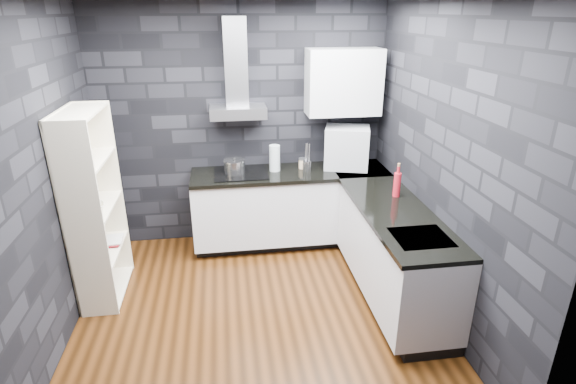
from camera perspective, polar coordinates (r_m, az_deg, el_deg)
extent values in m
plane|color=#44220C|center=(4.26, -3.92, -15.14)|extent=(3.20, 3.20, 0.00)
cube|color=black|center=(5.16, -5.80, 8.28)|extent=(3.20, 0.05, 2.70)
cube|color=black|center=(2.16, -1.24, -12.59)|extent=(3.20, 0.05, 2.70)
cube|color=black|center=(3.87, -29.21, 0.71)|extent=(0.05, 3.20, 2.70)
cube|color=black|center=(4.04, 19.18, 3.20)|extent=(0.05, 3.20, 2.70)
cube|color=black|center=(5.41, 0.21, -5.72)|extent=(2.18, 0.50, 0.10)
cube|color=black|center=(4.58, 13.30, -12.05)|extent=(0.50, 1.78, 0.10)
cube|color=silver|center=(5.19, 0.28, -1.72)|extent=(2.20, 0.60, 0.76)
cube|color=silver|center=(4.34, 13.30, -7.41)|extent=(0.60, 1.80, 0.76)
cube|color=black|center=(5.03, 0.31, 2.41)|extent=(2.20, 0.62, 0.04)
cube|color=black|center=(4.16, 13.65, -2.62)|extent=(0.62, 1.80, 0.04)
cube|color=black|center=(5.21, 9.03, 2.85)|extent=(0.62, 0.62, 0.04)
cube|color=#ABABB0|center=(4.93, -6.37, 10.09)|extent=(0.60, 0.34, 0.12)
cube|color=#ABABB0|center=(4.92, -6.66, 16.08)|extent=(0.24, 0.20, 0.90)
cube|color=silver|center=(5.04, 7.05, 13.69)|extent=(0.80, 0.35, 0.70)
cube|color=black|center=(4.98, -5.99, 2.40)|extent=(0.58, 0.50, 0.01)
cube|color=#ABABB0|center=(3.75, 16.55, -5.57)|extent=(0.44, 0.40, 0.01)
cylinder|color=#BBBBBF|center=(4.96, -6.81, 3.17)|extent=(0.25, 0.25, 0.13)
cylinder|color=silver|center=(5.01, -1.70, 4.33)|extent=(0.15, 0.15, 0.29)
cylinder|color=tan|center=(5.11, 1.84, 3.59)|extent=(0.11, 0.11, 0.11)
cylinder|color=#BBBBBF|center=(5.02, 2.43, 3.33)|extent=(0.11, 0.11, 0.12)
cube|color=#A5A7AC|center=(5.14, 7.46, 5.55)|extent=(0.57, 0.50, 0.48)
cylinder|color=#A81622|center=(4.44, 13.67, 0.90)|extent=(0.08, 0.08, 0.24)
cube|color=beige|center=(4.47, -23.34, -1.84)|extent=(0.48, 0.85, 1.80)
imported|color=white|center=(4.40, -23.59, -1.72)|extent=(0.26, 0.26, 0.05)
imported|color=maroon|center=(4.71, -22.54, -4.90)|extent=(0.16, 0.02, 0.22)
imported|color=#B2B2B2|center=(4.71, -22.47, -4.59)|extent=(0.17, 0.03, 0.23)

